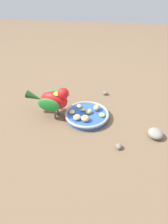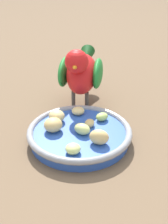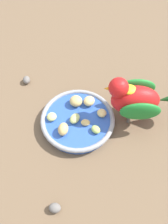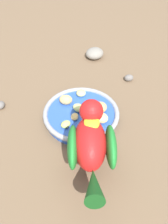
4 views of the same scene
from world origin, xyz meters
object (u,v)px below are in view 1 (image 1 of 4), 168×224
feeding_bowl (87,115)px  pebble_1 (105,93)px  apple_piece_0 (89,111)px  apple_piece_5 (72,112)px  apple_piece_1 (97,108)px  apple_piece_6 (102,115)px  parrot (53,100)px  apple_piece_2 (84,110)px  apple_piece_3 (85,118)px  pebble_0 (119,146)px  apple_piece_4 (79,106)px  apple_piece_7 (77,117)px  rock_large (155,133)px

feeding_bowl → pebble_1: (-0.22, 0.08, -0.01)m
apple_piece_0 → apple_piece_5: apple_piece_0 is taller
apple_piece_1 → pebble_1: 0.19m
apple_piece_6 → parrot: bearing=-93.3°
apple_piece_5 → pebble_1: apple_piece_5 is taller
apple_piece_2 → apple_piece_3: size_ratio=0.68×
pebble_0 → apple_piece_1: bearing=-154.9°
apple_piece_5 → parrot: 0.10m
apple_piece_2 → apple_piece_6: (0.03, 0.08, 0.00)m
apple_piece_1 → parrot: 0.20m
apple_piece_1 → pebble_0: bearing=25.1°
feeding_bowl → apple_piece_0: size_ratio=6.14×
apple_piece_6 → parrot: parrot is taller
apple_piece_3 → pebble_1: 0.28m
apple_piece_3 → parrot: bearing=-109.2°
apple_piece_4 → apple_piece_7: bearing=1.7°
apple_piece_2 → apple_piece_4: 0.04m
pebble_0 → pebble_1: size_ratio=1.06×
apple_piece_3 → apple_piece_6: 0.08m
apple_piece_1 → rock_large: bearing=62.3°
apple_piece_6 → apple_piece_5: bearing=-93.1°
apple_piece_1 → apple_piece_4: (-0.01, -0.08, -0.01)m
rock_large → apple_piece_6: bearing=-110.8°
apple_piece_4 → apple_piece_7: 0.09m
apple_piece_5 → pebble_1: size_ratio=0.99×
apple_piece_0 → pebble_1: size_ratio=1.22×
apple_piece_0 → apple_piece_7: bearing=-42.5°
apple_piece_1 → apple_piece_6: 0.05m
apple_piece_3 → apple_piece_6: (-0.04, 0.07, -0.01)m
apple_piece_2 → pebble_0: (0.20, 0.16, -0.02)m
apple_piece_2 → parrot: (0.02, -0.14, 0.06)m
apple_piece_5 → apple_piece_3: bearing=54.0°
apple_piece_4 → apple_piece_7: size_ratio=0.78×
apple_piece_1 → apple_piece_2: (0.02, -0.06, -0.01)m
feeding_bowl → apple_piece_3: 0.05m
apple_piece_2 → pebble_1: bearing=154.6°
pebble_1 → apple_piece_2: bearing=-25.4°
apple_piece_6 → pebble_0: size_ratio=0.94×
parrot → pebble_1: bearing=51.6°
apple_piece_3 → feeding_bowl: bearing=177.7°
apple_piece_2 → apple_piece_5: size_ratio=0.91×
apple_piece_1 → apple_piece_2: bearing=-74.6°
apple_piece_0 → apple_piece_1: 0.05m
rock_large → pebble_1: size_ratio=2.38×
apple_piece_3 → apple_piece_6: bearing=119.1°
apple_piece_4 → parrot: parrot is taller
apple_piece_5 → pebble_1: bearing=146.4°
apple_piece_4 → apple_piece_1: bearing=83.0°
parrot → pebble_1: 0.33m
apple_piece_5 → apple_piece_6: same height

